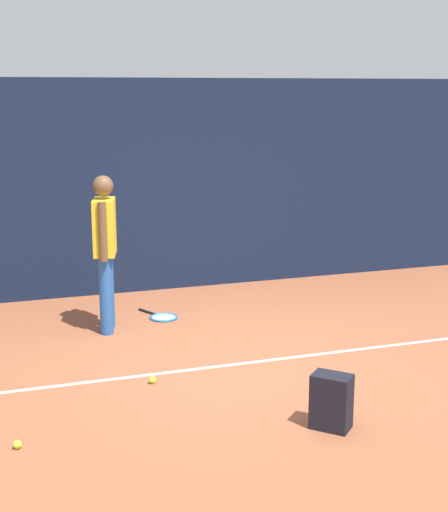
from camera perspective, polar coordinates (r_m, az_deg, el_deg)
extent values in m
plane|color=#9E5638|center=(7.12, 1.02, -8.55)|extent=(12.00, 12.00, 0.00)
cube|color=#141E38|center=(9.59, -4.91, 5.36)|extent=(10.00, 0.10, 2.72)
cube|color=white|center=(7.19, 0.82, -8.33)|extent=(9.00, 0.05, 0.00)
cylinder|color=#2659A5|center=(8.02, -9.07, -3.04)|extent=(0.14, 0.14, 0.85)
cylinder|color=#2659A5|center=(8.25, -8.94, -2.59)|extent=(0.14, 0.14, 0.85)
cube|color=yellow|center=(7.98, -9.18, 2.21)|extent=(0.31, 0.44, 0.60)
sphere|color=brown|center=(7.91, -9.29, 5.34)|extent=(0.22, 0.22, 0.22)
cylinder|color=brown|center=(7.76, -9.31, 1.84)|extent=(0.09, 0.09, 0.62)
cylinder|color=brown|center=(8.19, -9.05, 2.42)|extent=(0.09, 0.09, 0.62)
cylinder|color=black|center=(8.81, -5.92, -4.30)|extent=(0.16, 0.28, 0.03)
torus|color=#1E72BF|center=(8.59, -4.65, -4.73)|extent=(0.43, 0.43, 0.02)
cylinder|color=#B2B2B2|center=(8.59, -4.65, -4.73)|extent=(0.37, 0.37, 0.00)
cube|color=black|center=(5.91, 8.26, -11.02)|extent=(0.35, 0.35, 0.44)
cube|color=black|center=(6.06, 8.67, -11.22)|extent=(0.21, 0.21, 0.20)
sphere|color=#CCE033|center=(6.77, -5.52, -9.47)|extent=(0.07, 0.07, 0.07)
sphere|color=#CCE033|center=(5.82, -15.61, -13.78)|extent=(0.07, 0.07, 0.07)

